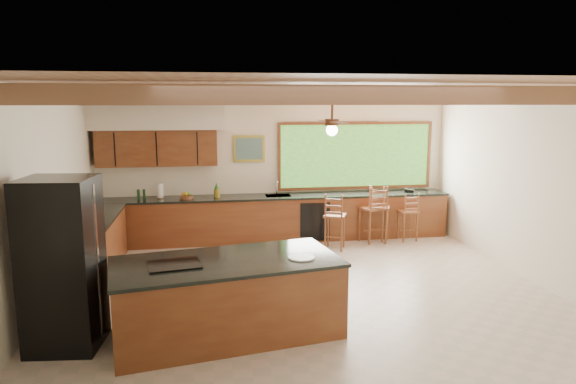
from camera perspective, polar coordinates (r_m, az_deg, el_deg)
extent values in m
plane|color=beige|center=(7.84, 1.92, -10.83)|extent=(7.20, 7.20, 0.00)
cube|color=#EFE7CF|center=(10.62, -1.38, 3.02)|extent=(7.20, 0.04, 3.00)
cube|color=#EFE7CF|center=(4.38, 10.24, -7.23)|extent=(7.20, 0.04, 3.00)
cube|color=#EFE7CF|center=(7.63, -25.61, -0.71)|extent=(0.04, 6.50, 3.00)
cube|color=#EFE7CF|center=(8.86, 25.49, 0.66)|extent=(0.04, 6.50, 3.00)
cube|color=#916C48|center=(7.33, 2.06, 11.65)|extent=(7.20, 6.50, 0.04)
cube|color=#865F43|center=(5.77, 5.17, 10.69)|extent=(7.10, 0.15, 0.22)
cube|color=#865F43|center=(7.82, 1.33, 10.52)|extent=(7.10, 0.15, 0.22)
cube|color=#865F43|center=(9.60, -0.64, 10.42)|extent=(7.10, 0.15, 0.22)
cube|color=brown|center=(10.33, -14.32, 4.75)|extent=(2.30, 0.35, 0.70)
cube|color=silver|center=(10.23, -14.50, 8.06)|extent=(2.60, 0.50, 0.48)
cylinder|color=#FFEABF|center=(10.33, -18.33, 6.61)|extent=(0.10, 0.10, 0.01)
cylinder|color=#FFEABF|center=(10.20, -10.49, 6.91)|extent=(0.10, 0.10, 0.01)
cube|color=#64A43A|center=(10.92, 7.53, 4.03)|extent=(3.20, 0.04, 1.30)
cube|color=#A89333|center=(10.49, -4.36, 4.83)|extent=(0.64, 0.03, 0.54)
cube|color=#3F7253|center=(10.47, -4.35, 4.82)|extent=(0.54, 0.01, 0.44)
cube|color=brown|center=(10.47, -1.11, -2.98)|extent=(7.00, 0.65, 0.88)
cube|color=black|center=(10.37, -1.12, -0.50)|extent=(7.04, 0.69, 0.04)
cube|color=brown|center=(9.05, -20.64, -5.70)|extent=(0.65, 2.35, 0.88)
cube|color=black|center=(8.94, -20.82, -2.86)|extent=(0.69, 2.39, 0.04)
cube|color=black|center=(10.27, 3.03, -3.35)|extent=(0.60, 0.02, 0.78)
cube|color=silver|center=(10.37, -1.12, -0.47)|extent=(0.50, 0.38, 0.03)
cylinder|color=silver|center=(10.54, -1.27, 0.60)|extent=(0.03, 0.03, 0.30)
cylinder|color=silver|center=(10.42, -1.20, 1.22)|extent=(0.03, 0.20, 0.03)
cylinder|color=white|center=(10.37, -14.02, 0.15)|extent=(0.12, 0.12, 0.30)
cylinder|color=#163917|center=(10.34, -16.28, -0.27)|extent=(0.06, 0.06, 0.20)
cylinder|color=#163917|center=(10.41, -15.69, -0.21)|extent=(0.05, 0.05, 0.18)
cube|color=black|center=(11.06, 13.31, 0.21)|extent=(0.23, 0.21, 0.08)
cube|color=brown|center=(6.35, -6.77, -11.70)|extent=(2.80, 1.65, 0.89)
cube|color=black|center=(6.20, -6.86, -7.70)|extent=(2.85, 1.70, 0.04)
cube|color=black|center=(6.09, -12.55, -7.87)|extent=(0.66, 0.56, 0.02)
cylinder|color=white|center=(6.23, 1.52, -7.27)|extent=(0.32, 0.32, 0.02)
cube|color=black|center=(6.38, -23.76, -7.32)|extent=(0.84, 0.82, 1.96)
cube|color=silver|center=(6.29, -20.37, -7.32)|extent=(0.03, 0.05, 1.80)
cube|color=brown|center=(9.79, 5.24, -2.61)|extent=(0.51, 0.51, 0.04)
cylinder|color=brown|center=(9.69, 4.54, -4.81)|extent=(0.04, 0.04, 0.64)
cylinder|color=brown|center=(9.76, 6.31, -4.72)|extent=(0.04, 0.04, 0.64)
cylinder|color=brown|center=(9.98, 4.12, -4.36)|extent=(0.04, 0.04, 0.64)
cylinder|color=brown|center=(10.05, 5.85, -4.28)|extent=(0.04, 0.04, 0.64)
cube|color=brown|center=(10.43, 10.06, -1.67)|extent=(0.55, 0.55, 0.04)
cylinder|color=brown|center=(10.30, 9.43, -3.88)|extent=(0.04, 0.04, 0.69)
cylinder|color=brown|center=(10.41, 11.16, -3.79)|extent=(0.04, 0.04, 0.69)
cylinder|color=brown|center=(10.61, 8.86, -3.46)|extent=(0.04, 0.04, 0.69)
cylinder|color=brown|center=(10.71, 10.55, -3.38)|extent=(0.04, 0.04, 0.69)
cube|color=brown|center=(10.38, 9.24, -1.79)|extent=(0.53, 0.53, 0.04)
cylinder|color=brown|center=(10.26, 8.60, -3.95)|extent=(0.04, 0.04, 0.67)
cylinder|color=brown|center=(10.36, 10.32, -3.87)|extent=(0.04, 0.04, 0.67)
cylinder|color=brown|center=(10.56, 8.07, -3.54)|extent=(0.04, 0.04, 0.67)
cylinder|color=brown|center=(10.66, 9.74, -3.46)|extent=(0.04, 0.04, 0.67)
cube|color=brown|center=(10.67, 13.18, -2.11)|extent=(0.38, 0.38, 0.04)
cylinder|color=brown|center=(10.56, 12.69, -3.94)|extent=(0.03, 0.03, 0.58)
cylinder|color=brown|center=(10.66, 14.10, -3.86)|extent=(0.03, 0.03, 0.58)
cylinder|color=brown|center=(10.81, 12.14, -3.60)|extent=(0.03, 0.03, 0.58)
cylinder|color=brown|center=(10.91, 13.52, -3.52)|extent=(0.03, 0.03, 0.58)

